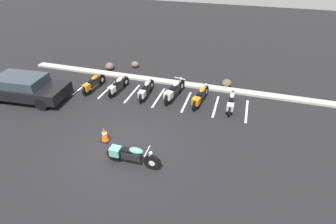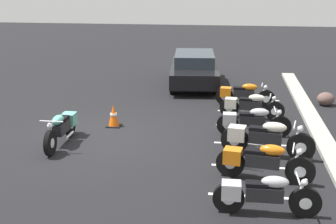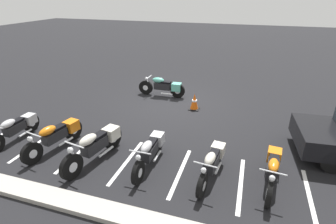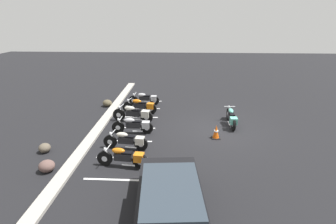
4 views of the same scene
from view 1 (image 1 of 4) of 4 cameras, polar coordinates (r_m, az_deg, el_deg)
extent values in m
plane|color=black|center=(10.66, -9.29, -8.28)|extent=(60.00, 60.00, 0.00)
cylinder|color=black|center=(9.60, -3.43, -10.88)|extent=(0.63, 0.12, 0.63)
cylinder|color=silver|center=(9.60, -3.43, -10.88)|extent=(0.24, 0.12, 0.24)
cylinder|color=black|center=(10.09, -11.49, -9.02)|extent=(0.63, 0.12, 0.63)
cylinder|color=silver|center=(10.09, -11.49, -9.02)|extent=(0.24, 0.12, 0.24)
cube|color=black|center=(9.74, -7.90, -9.27)|extent=(0.73, 0.27, 0.29)
ellipsoid|color=#59B29E|center=(9.51, -6.95, -8.37)|extent=(0.54, 0.25, 0.23)
cube|color=black|center=(9.67, -8.87, -8.23)|extent=(0.42, 0.23, 0.08)
cube|color=#59B29E|center=(9.96, -11.35, -8.35)|extent=(0.38, 0.35, 0.32)
cylinder|color=silver|center=(9.46, -4.15, -9.65)|extent=(0.25, 0.06, 0.51)
cylinder|color=silver|center=(9.31, -4.54, -8.46)|extent=(0.04, 0.59, 0.03)
sphere|color=silver|center=(9.33, -3.80, -8.96)|extent=(0.13, 0.13, 0.13)
cylinder|color=silver|center=(10.10, -8.73, -9.69)|extent=(0.53, 0.07, 0.07)
cylinder|color=black|center=(15.64, -14.24, 6.85)|extent=(0.17, 0.60, 0.59)
cylinder|color=silver|center=(15.64, -14.24, 6.85)|extent=(0.14, 0.24, 0.22)
cylinder|color=black|center=(14.69, -17.32, 4.54)|extent=(0.17, 0.60, 0.59)
cylinder|color=silver|center=(14.69, -17.32, 4.54)|extent=(0.14, 0.24, 0.22)
cube|color=black|center=(15.07, -15.91, 6.11)|extent=(0.32, 0.70, 0.27)
ellipsoid|color=orange|center=(15.09, -15.65, 7.22)|extent=(0.29, 0.52, 0.22)
cube|color=black|center=(14.88, -16.36, 6.46)|extent=(0.26, 0.42, 0.07)
cube|color=orange|center=(14.65, -17.32, 5.17)|extent=(0.36, 0.39, 0.30)
cylinder|color=silver|center=(15.46, -14.59, 7.45)|extent=(0.08, 0.24, 0.48)
cylinder|color=silver|center=(15.33, -14.82, 8.15)|extent=(0.56, 0.09, 0.03)
sphere|color=silver|center=(15.44, -14.53, 8.08)|extent=(0.13, 0.13, 0.13)
cylinder|color=silver|center=(15.11, -16.64, 4.91)|extent=(0.11, 0.50, 0.06)
cylinder|color=black|center=(15.13, -9.24, 6.54)|extent=(0.18, 0.60, 0.59)
cylinder|color=silver|center=(15.13, -9.24, 6.54)|extent=(0.14, 0.24, 0.22)
cylinder|color=black|center=(14.14, -12.16, 4.18)|extent=(0.18, 0.60, 0.59)
cylinder|color=silver|center=(14.14, -12.16, 4.18)|extent=(0.14, 0.24, 0.22)
cube|color=black|center=(14.53, -10.80, 5.79)|extent=(0.33, 0.70, 0.27)
ellipsoid|color=beige|center=(14.56, -10.52, 6.93)|extent=(0.29, 0.52, 0.21)
cube|color=black|center=(14.35, -11.20, 6.16)|extent=(0.26, 0.41, 0.07)
cube|color=beige|center=(14.09, -12.13, 4.83)|extent=(0.36, 0.39, 0.30)
cylinder|color=silver|center=(14.95, -9.53, 7.16)|extent=(0.08, 0.24, 0.47)
cylinder|color=silver|center=(14.81, -9.72, 7.87)|extent=(0.55, 0.10, 0.03)
sphere|color=silver|center=(14.93, -9.46, 7.81)|extent=(0.12, 0.12, 0.12)
cylinder|color=silver|center=(14.56, -11.58, 4.57)|extent=(0.12, 0.49, 0.06)
cylinder|color=black|center=(14.58, -3.69, 5.87)|extent=(0.11, 0.60, 0.60)
cylinder|color=silver|center=(14.58, -3.69, 5.87)|extent=(0.11, 0.23, 0.23)
cylinder|color=black|center=(13.43, -5.74, 3.20)|extent=(0.11, 0.60, 0.60)
cylinder|color=silver|center=(13.43, -5.74, 3.20)|extent=(0.11, 0.23, 0.23)
cube|color=black|center=(13.90, -4.77, 4.99)|extent=(0.26, 0.69, 0.27)
ellipsoid|color=#B7B7BC|center=(13.93, -4.55, 6.22)|extent=(0.24, 0.51, 0.22)
cube|color=black|center=(13.68, -5.03, 5.37)|extent=(0.22, 0.40, 0.07)
cube|color=#B7B7BC|center=(13.39, -5.71, 3.90)|extent=(0.33, 0.36, 0.31)
cylinder|color=silver|center=(14.38, -3.87, 6.51)|extent=(0.05, 0.24, 0.48)
cylinder|color=silver|center=(14.23, -3.98, 7.27)|extent=(0.56, 0.03, 0.03)
sphere|color=silver|center=(14.36, -3.81, 7.20)|extent=(0.13, 0.13, 0.13)
cylinder|color=silver|center=(13.89, -5.54, 3.65)|extent=(0.06, 0.50, 0.06)
cylinder|color=black|center=(14.41, 2.88, 5.71)|extent=(0.24, 0.68, 0.67)
cylinder|color=silver|center=(14.41, 2.88, 5.71)|extent=(0.17, 0.27, 0.26)
cylinder|color=black|center=(13.16, -0.01, 2.89)|extent=(0.24, 0.68, 0.67)
cylinder|color=silver|center=(13.16, -0.01, 2.89)|extent=(0.17, 0.27, 0.26)
cube|color=black|center=(13.67, 1.41, 4.84)|extent=(0.42, 0.81, 0.31)
ellipsoid|color=beige|center=(13.70, 1.80, 6.21)|extent=(0.36, 0.61, 0.24)
cube|color=black|center=(13.43, 1.10, 5.29)|extent=(0.32, 0.49, 0.08)
cube|color=beige|center=(13.11, 0.09, 3.68)|extent=(0.43, 0.47, 0.35)
cylinder|color=silver|center=(14.19, 2.70, 6.46)|extent=(0.11, 0.27, 0.54)
cylinder|color=silver|center=(14.02, 2.62, 7.33)|extent=(0.63, 0.15, 0.04)
sphere|color=silver|center=(14.17, 2.84, 7.24)|extent=(0.14, 0.14, 0.14)
cylinder|color=silver|center=(13.67, 0.38, 3.39)|extent=(0.17, 0.56, 0.07)
cylinder|color=black|center=(14.02, 8.21, 4.45)|extent=(0.22, 0.64, 0.63)
cylinder|color=silver|center=(14.02, 8.21, 4.45)|extent=(0.16, 0.25, 0.24)
cylinder|color=black|center=(12.81, 5.99, 1.64)|extent=(0.22, 0.64, 0.63)
cylinder|color=silver|center=(12.81, 5.99, 1.64)|extent=(0.16, 0.25, 0.24)
cube|color=black|center=(13.30, 7.12, 3.55)|extent=(0.38, 0.76, 0.28)
ellipsoid|color=orange|center=(13.34, 7.48, 4.87)|extent=(0.33, 0.57, 0.23)
cube|color=black|center=(13.08, 6.93, 3.96)|extent=(0.30, 0.45, 0.08)
cube|color=orange|center=(12.76, 6.11, 2.40)|extent=(0.40, 0.43, 0.32)
cylinder|color=silver|center=(13.81, 8.13, 5.15)|extent=(0.10, 0.25, 0.51)
cylinder|color=silver|center=(13.65, 8.13, 5.96)|extent=(0.59, 0.13, 0.03)
sphere|color=silver|center=(13.79, 8.28, 5.89)|extent=(0.13, 0.13, 0.13)
cylinder|color=silver|center=(13.29, 6.14, 2.17)|extent=(0.15, 0.53, 0.07)
cylinder|color=black|center=(13.86, 13.80, 3.32)|extent=(0.11, 0.59, 0.59)
cylinder|color=silver|center=(13.86, 13.80, 3.32)|extent=(0.11, 0.22, 0.22)
cylinder|color=black|center=(12.67, 13.26, 0.35)|extent=(0.11, 0.59, 0.59)
cylinder|color=silver|center=(12.67, 13.26, 0.35)|extent=(0.11, 0.22, 0.22)
cube|color=black|center=(13.16, 13.60, 2.30)|extent=(0.25, 0.68, 0.27)
ellipsoid|color=#B7B7BC|center=(13.19, 13.80, 3.57)|extent=(0.23, 0.50, 0.21)
cube|color=black|center=(12.94, 13.64, 2.65)|extent=(0.21, 0.39, 0.07)
cube|color=#B7B7BC|center=(12.63, 13.37, 1.07)|extent=(0.32, 0.36, 0.30)
cylinder|color=silver|center=(13.65, 13.89, 3.94)|extent=(0.05, 0.23, 0.47)
cylinder|color=silver|center=(13.50, 14.00, 4.69)|extent=(0.55, 0.03, 0.03)
sphere|color=silver|center=(13.63, 14.00, 4.65)|extent=(0.12, 0.12, 0.12)
cylinder|color=silver|center=(13.10, 12.82, 0.91)|extent=(0.06, 0.49, 0.06)
cylinder|color=black|center=(15.26, -22.59, 4.63)|extent=(0.66, 0.27, 0.64)
cylinder|color=black|center=(14.17, -25.83, 1.55)|extent=(0.66, 0.27, 0.64)
cylinder|color=black|center=(16.91, -30.44, 5.24)|extent=(0.66, 0.27, 0.64)
cube|color=black|center=(15.42, -28.57, 4.34)|extent=(4.44, 2.15, 0.55)
cube|color=#2D3842|center=(15.31, -29.50, 6.01)|extent=(2.53, 1.71, 0.45)
cube|color=#A8A399|center=(15.42, 0.30, 6.54)|extent=(18.00, 0.50, 0.12)
ellipsoid|color=brown|center=(17.50, -12.58, 9.70)|extent=(0.69, 0.70, 0.45)
ellipsoid|color=brown|center=(17.56, -7.17, 10.24)|extent=(0.62, 0.61, 0.39)
ellipsoid|color=brown|center=(15.31, 12.65, 6.17)|extent=(0.69, 0.73, 0.44)
cube|color=black|center=(11.31, -13.45, -5.92)|extent=(0.40, 0.40, 0.03)
cone|color=#EA590F|center=(11.12, -13.66, -4.68)|extent=(0.32, 0.32, 0.65)
cylinder|color=white|center=(11.10, -13.68, -4.54)|extent=(0.20, 0.20, 0.06)
cube|color=white|center=(15.86, -17.94, 5.40)|extent=(0.10, 2.10, 0.00)
cube|color=white|center=(15.10, -13.10, 4.76)|extent=(0.10, 2.10, 0.00)
cube|color=white|center=(14.45, -7.80, 4.01)|extent=(0.10, 2.10, 0.00)
cube|color=white|center=(13.95, -2.07, 3.17)|extent=(0.10, 2.10, 0.00)
cube|color=white|center=(13.60, 4.01, 2.23)|extent=(0.10, 2.10, 0.00)
cube|color=white|center=(13.41, 10.33, 1.23)|extent=(0.10, 2.10, 0.00)
cube|color=white|center=(13.39, 16.75, 0.20)|extent=(0.10, 2.10, 0.00)
camera|label=2|loc=(13.45, 51.85, 8.96)|focal=50.00mm
camera|label=3|loc=(18.27, -5.94, 24.47)|focal=28.00mm
camera|label=4|loc=(18.66, -46.92, 18.71)|focal=28.00mm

